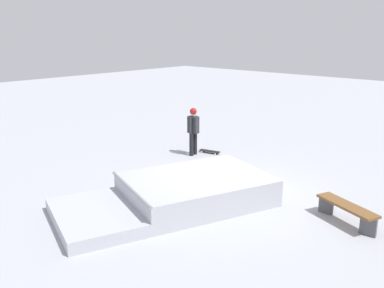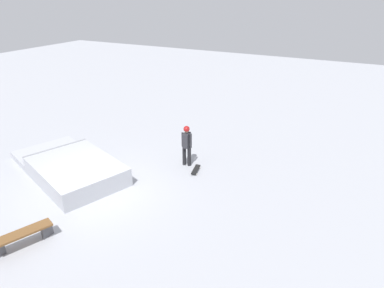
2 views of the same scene
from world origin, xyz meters
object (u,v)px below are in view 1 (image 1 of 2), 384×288
Objects in this scene: skate_ramp at (180,194)px; skateboard at (210,151)px; skater at (193,128)px; park_bench at (347,209)px.

skateboard is at bearing -129.14° from skate_ramp.
skater is 1.06× the size of park_bench.
skate_ramp reaches higher than park_bench.
skater is (-3.60, -2.79, 0.69)m from skate_ramp.
skate_ramp is 3.65× the size of park_bench.
skate_ramp is 3.46× the size of skater.
park_bench is (1.76, 6.40, -0.65)m from skater.
skateboard is (-4.16, -2.48, -0.24)m from skate_ramp.
skate_ramp is at bearing -63.04° from park_bench.
park_bench is at bearing -33.61° from skateboard.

